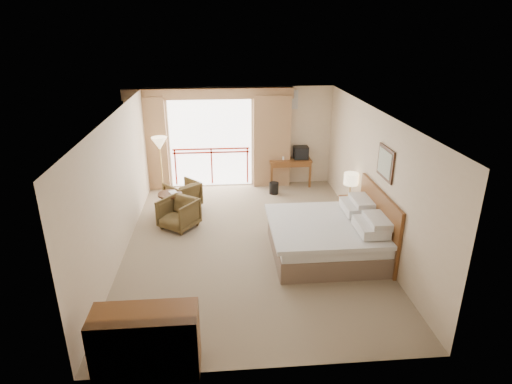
{
  "coord_description": "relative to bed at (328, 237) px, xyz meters",
  "views": [
    {
      "loc": [
        -0.54,
        -7.86,
        4.25
      ],
      "look_at": [
        0.17,
        0.4,
        0.96
      ],
      "focal_mm": 30.0,
      "sensor_mm": 36.0,
      "label": 1
    }
  ],
  "objects": [
    {
      "name": "side_table",
      "position": [
        -3.23,
        1.97,
        0.04
      ],
      "size": [
        0.55,
        0.55,
        0.6
      ],
      "rotation": [
        0.0,
        0.0,
        -0.36
      ],
      "color": "black",
      "rests_on": "floor"
    },
    {
      "name": "dresser",
      "position": [
        -3.06,
        -2.79,
        0.07
      ],
      "size": [
        1.34,
        0.57,
        0.9
      ],
      "rotation": [
        0.0,
        0.0,
        -0.05
      ],
      "color": "#5C3115",
      "rests_on": "floor"
    },
    {
      "name": "ceiling",
      "position": [
        -1.5,
        0.6,
        2.32
      ],
      "size": [
        7.0,
        7.0,
        0.0
      ],
      "primitive_type": "plane",
      "rotation": [
        3.14,
        0.0,
        0.0
      ],
      "color": "white",
      "rests_on": "wall_back"
    },
    {
      "name": "floor_lamp",
      "position": [
        -3.57,
        3.36,
        0.98
      ],
      "size": [
        0.4,
        0.4,
        1.58
      ],
      "rotation": [
        0.0,
        0.0,
        0.1
      ],
      "color": "tan",
      "rests_on": "floor"
    },
    {
      "name": "hvac_vent",
      "position": [
        -0.2,
        4.07,
        1.97
      ],
      "size": [
        0.5,
        0.04,
        0.5
      ],
      "primitive_type": "cube",
      "color": "silver",
      "rests_on": "wall_back"
    },
    {
      "name": "headboard",
      "position": [
        0.96,
        0.0,
        0.27
      ],
      "size": [
        0.06,
        2.1,
        1.3
      ],
      "primitive_type": "cube",
      "color": "#5C3115",
      "rests_on": "wall_right"
    },
    {
      "name": "balcony_door",
      "position": [
        -2.3,
        4.08,
        0.82
      ],
      "size": [
        2.4,
        0.0,
        2.4
      ],
      "primitive_type": "plane",
      "rotation": [
        1.57,
        0.0,
        0.0
      ],
      "color": "white",
      "rests_on": "wall_back"
    },
    {
      "name": "desk",
      "position": [
        -0.14,
        3.95,
        0.21
      ],
      "size": [
        1.16,
        0.56,
        0.76
      ],
      "rotation": [
        0.0,
        0.0,
        -0.0
      ],
      "color": "#5C3115",
      "rests_on": "floor"
    },
    {
      "name": "bed",
      "position": [
        0.0,
        0.0,
        0.0
      ],
      "size": [
        2.13,
        2.06,
        0.97
      ],
      "color": "brown",
      "rests_on": "floor"
    },
    {
      "name": "nightstand",
      "position": [
        0.84,
        1.44,
        -0.1
      ],
      "size": [
        0.41,
        0.48,
        0.56
      ],
      "primitive_type": "cube",
      "rotation": [
        0.0,
        0.0,
        0.04
      ],
      "color": "#5C3115",
      "rests_on": "floor"
    },
    {
      "name": "balcony_railing",
      "position": [
        -2.3,
        4.06,
        0.44
      ],
      "size": [
        2.09,
        0.03,
        1.02
      ],
      "color": "#AC210E",
      "rests_on": "wall_back"
    },
    {
      "name": "floor",
      "position": [
        -1.5,
        0.6,
        -0.38
      ],
      "size": [
        7.0,
        7.0,
        0.0
      ],
      "primitive_type": "plane",
      "color": "#7F6E56",
      "rests_on": "ground"
    },
    {
      "name": "book",
      "position": [
        -3.23,
        1.97,
        0.23
      ],
      "size": [
        0.24,
        0.27,
        0.02
      ],
      "primitive_type": "imported",
      "rotation": [
        0.0,
        0.0,
        0.44
      ],
      "color": "white",
      "rests_on": "side_table"
    },
    {
      "name": "wall_right",
      "position": [
        1.0,
        0.6,
        0.97
      ],
      "size": [
        0.0,
        7.0,
        7.0
      ],
      "primitive_type": "plane",
      "rotation": [
        1.57,
        0.0,
        -1.57
      ],
      "color": "beige",
      "rests_on": "ground"
    },
    {
      "name": "coffee_maker",
      "position": [
        -0.49,
        3.9,
        0.51
      ],
      "size": [
        0.16,
        0.16,
        0.27
      ],
      "primitive_type": "cylinder",
      "rotation": [
        0.0,
        0.0,
        -0.37
      ],
      "color": "black",
      "rests_on": "desk"
    },
    {
      "name": "wall_front",
      "position": [
        -1.5,
        -2.9,
        0.97
      ],
      "size": [
        5.0,
        0.0,
        5.0
      ],
      "primitive_type": "plane",
      "rotation": [
        -1.57,
        0.0,
        0.0
      ],
      "color": "beige",
      "rests_on": "ground"
    },
    {
      "name": "cup",
      "position": [
        -0.34,
        3.85,
        0.43
      ],
      "size": [
        0.08,
        0.08,
        0.11
      ],
      "primitive_type": "cylinder",
      "rotation": [
        0.0,
        0.0,
        -0.13
      ],
      "color": "white",
      "rests_on": "desk"
    },
    {
      "name": "tv",
      "position": [
        0.16,
        3.89,
        0.55
      ],
      "size": [
        0.39,
        0.31,
        0.35
      ],
      "rotation": [
        0.0,
        0.0,
        0.37
      ],
      "color": "black",
      "rests_on": "desk"
    },
    {
      "name": "framed_art",
      "position": [
        0.97,
        0.0,
        1.47
      ],
      "size": [
        0.04,
        0.72,
        0.6
      ],
      "color": "black",
      "rests_on": "wall_right"
    },
    {
      "name": "armchair_far",
      "position": [
        -3.0,
        2.58,
        -0.38
      ],
      "size": [
        1.0,
        1.0,
        0.65
      ],
      "primitive_type": "imported",
      "rotation": [
        0.0,
        0.0,
        -2.43
      ],
      "color": "#443419",
      "rests_on": "floor"
    },
    {
      "name": "phone",
      "position": [
        0.79,
        1.29,
        0.22
      ],
      "size": [
        0.17,
        0.14,
        0.07
      ],
      "primitive_type": "cube",
      "rotation": [
        0.0,
        0.0,
        -0.05
      ],
      "color": "black",
      "rests_on": "nightstand"
    },
    {
      "name": "armchair_near",
      "position": [
        -3.01,
        1.43,
        -0.38
      ],
      "size": [
        1.01,
        1.02,
        0.67
      ],
      "primitive_type": "imported",
      "rotation": [
        0.0,
        0.0,
        -0.63
      ],
      "color": "#443419",
      "rests_on": "floor"
    },
    {
      "name": "wall_left",
      "position": [
        -4.0,
        0.6,
        0.97
      ],
      "size": [
        0.0,
        7.0,
        7.0
      ],
      "primitive_type": "plane",
      "rotation": [
        1.57,
        0.0,
        1.57
      ],
      "color": "beige",
      "rests_on": "ground"
    },
    {
      "name": "curtain_left",
      "position": [
        -3.95,
        3.95,
        0.87
      ],
      "size": [
        1.0,
        0.26,
        2.5
      ],
      "primitive_type": "cube",
      "color": "#8D6442",
      "rests_on": "wall_back"
    },
    {
      "name": "valance",
      "position": [
        -2.3,
        3.98,
        2.17
      ],
      "size": [
        4.4,
        0.22,
        0.28
      ],
      "primitive_type": "cube",
      "color": "#8D6442",
      "rests_on": "wall_back"
    },
    {
      "name": "table_lamp",
      "position": [
        0.84,
        1.49,
        0.62
      ],
      "size": [
        0.32,
        0.32,
        0.56
      ],
      "rotation": [
        0.0,
        0.0,
        0.23
      ],
      "color": "tan",
      "rests_on": "nightstand"
    },
    {
      "name": "wastebasket",
      "position": [
        -0.66,
        3.27,
        -0.22
      ],
      "size": [
        0.29,
        0.29,
        0.31
      ],
      "primitive_type": "cylinder",
      "rotation": [
        0.0,
        0.0,
        -0.17
      ],
      "color": "black",
      "rests_on": "floor"
    },
    {
      "name": "wall_back",
      "position": [
        -1.5,
        4.1,
        0.97
      ],
      "size": [
        5.0,
        0.0,
        5.0
      ],
      "primitive_type": "plane",
      "rotation": [
        1.57,
        0.0,
        0.0
      ],
      "color": "beige",
      "rests_on": "ground"
    },
    {
      "name": "curtain_right",
      "position": [
        -0.65,
        3.95,
        0.87
      ],
      "size": [
        1.0,
        0.26,
        2.5
      ],
      "primitive_type": "cube",
      "color": "#8D6442",
      "rests_on": "wall_back"
    }
  ]
}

